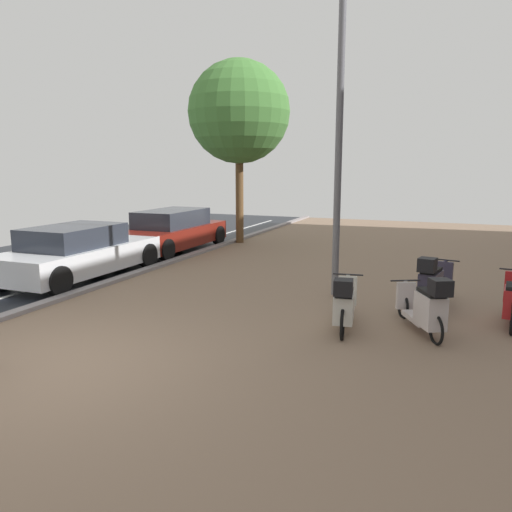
# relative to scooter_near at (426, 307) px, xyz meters

# --- Properties ---
(ground) EXTENTS (21.00, 40.00, 0.13)m
(ground) POSITION_rel_scooter_near_xyz_m (-2.98, -3.18, -0.47)
(ground) COLOR black
(scooter_near) EXTENTS (1.02, 1.62, 1.02)m
(scooter_near) POSITION_rel_scooter_near_xyz_m (0.00, 0.00, 0.00)
(scooter_near) COLOR black
(scooter_near) RESTS_ON ground
(scooter_mid) EXTENTS (0.70, 1.87, 1.07)m
(scooter_mid) POSITION_rel_scooter_near_xyz_m (0.02, 1.51, 0.03)
(scooter_mid) COLOR black
(scooter_mid) RESTS_ON ground
(scooter_extra) EXTENTS (0.61, 1.80, 0.96)m
(scooter_extra) POSITION_rel_scooter_near_xyz_m (-1.23, -0.24, -0.02)
(scooter_extra) COLOR black
(scooter_extra) RESTS_ON ground
(parked_car_near) EXTENTS (1.87, 4.20, 1.24)m
(parked_car_near) POSITION_rel_scooter_near_xyz_m (-7.89, 1.28, 0.14)
(parked_car_near) COLOR silver
(parked_car_near) RESTS_ON ground
(parked_car_far) EXTENTS (1.77, 4.29, 1.27)m
(parked_car_far) POSITION_rel_scooter_near_xyz_m (-7.86, 5.45, 0.16)
(parked_car_far) COLOR maroon
(parked_car_far) RESTS_ON ground
(lamp_post) EXTENTS (0.20, 0.52, 6.58)m
(lamp_post) POSITION_rel_scooter_near_xyz_m (-1.89, 1.95, 3.16)
(lamp_post) COLOR slate
(lamp_post) RESTS_ON ground
(street_tree) EXTENTS (3.37, 3.37, 6.05)m
(street_tree) POSITION_rel_scooter_near_xyz_m (-6.57, 7.73, 3.90)
(street_tree) COLOR brown
(street_tree) RESTS_ON ground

